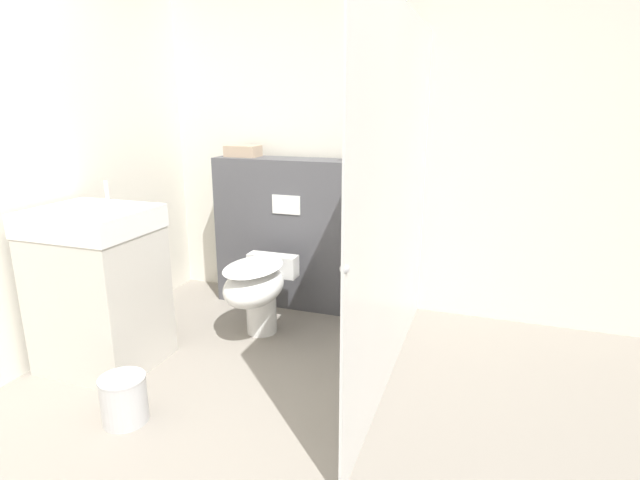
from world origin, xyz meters
The scene contains 8 objects.
wall_back centered at (0.00, 2.31, 1.25)m, with size 8.00×0.06×2.50m.
partition_panel centered at (-0.30, 2.08, 0.57)m, with size 1.23×0.30×1.15m.
shower_glass centered at (0.65, 1.24, 1.01)m, with size 0.04×2.06×2.02m.
toilet centered at (-0.32, 1.46, 0.35)m, with size 0.36×0.63×0.52m.
sink_vanity centered at (-1.03, 0.81, 0.49)m, with size 0.64×0.56×1.11m.
hair_drier centered at (0.18, 2.06, 1.25)m, with size 0.16×0.07×0.14m.
folded_towel centered at (-0.72, 2.10, 1.19)m, with size 0.25×0.17×0.09m.
waste_bin centered at (-0.52, 0.36, 0.12)m, with size 0.23×0.23×0.24m.
Camera 1 is at (1.12, -1.38, 1.54)m, focal length 28.00 mm.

